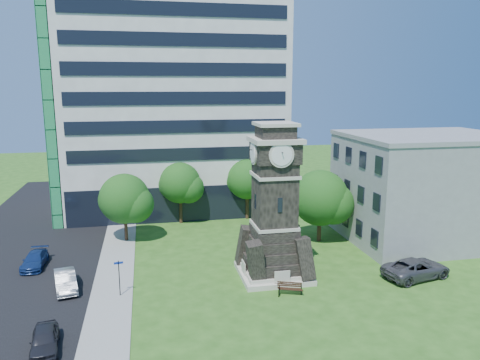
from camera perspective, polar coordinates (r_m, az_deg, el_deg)
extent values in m
plane|color=#295618|center=(35.94, 0.23, -13.12)|extent=(160.00, 160.00, 0.00)
cube|color=gray|center=(40.00, -15.00, -10.85)|extent=(3.00, 70.00, 0.06)
cube|color=black|center=(41.48, -27.01, -10.97)|extent=(14.00, 80.00, 0.02)
cube|color=beige|center=(38.30, 4.09, -11.22)|extent=(5.40, 5.40, 0.40)
cube|color=beige|center=(38.17, 4.10, -10.74)|extent=(4.80, 4.80, 0.30)
cube|color=black|center=(36.18, 4.25, -0.94)|extent=(3.00, 3.00, 6.40)
cube|color=beige|center=(36.94, 4.18, -5.49)|extent=(3.25, 3.25, 0.25)
cube|color=beige|center=(35.98, 4.27, 0.61)|extent=(3.25, 3.25, 0.25)
cube|color=black|center=(34.99, 4.89, -3.07)|extent=(0.35, 0.08, 1.10)
cube|color=black|center=(35.68, 4.31, 3.45)|extent=(3.30, 3.30, 1.60)
cube|color=beige|center=(35.57, 4.33, 4.89)|extent=(3.70, 3.70, 0.35)
cylinder|color=white|center=(34.00, 5.12, 3.04)|extent=(1.56, 0.06, 1.56)
cylinder|color=white|center=(35.24, 1.54, 3.38)|extent=(0.06, 1.56, 1.56)
cube|color=black|center=(35.50, 4.35, 5.85)|extent=(2.60, 2.60, 0.90)
cube|color=beige|center=(35.45, 4.36, 6.81)|extent=(3.00, 3.00, 0.25)
cube|color=white|center=(58.11, -8.04, 10.43)|extent=(25.00, 15.00, 28.00)
cube|color=black|center=(52.55, -7.18, -2.88)|extent=(24.50, 0.80, 4.00)
cube|color=gray|center=(49.08, 21.69, -1.05)|extent=(15.00, 12.00, 10.00)
cube|color=gray|center=(48.30, 22.15, 4.98)|extent=(15.20, 12.20, 0.40)
imported|color=#222328|center=(30.46, -22.70, -17.54)|extent=(1.99, 3.94, 1.29)
imported|color=gray|center=(37.88, -20.50, -11.43)|extent=(2.34, 4.40, 1.38)
imported|color=navy|center=(43.23, -23.73, -8.93)|extent=(1.79, 4.20, 1.21)
imported|color=#4A4A4F|center=(40.04, 20.70, -10.04)|extent=(6.04, 3.75, 1.56)
cube|color=black|center=(34.85, 4.78, -13.36)|extent=(0.06, 0.45, 0.70)
cube|color=black|center=(35.33, 7.48, -13.07)|extent=(0.06, 0.45, 0.70)
cube|color=black|center=(35.04, 6.15, -13.07)|extent=(1.79, 0.48, 0.04)
cube|color=black|center=(35.11, 6.05, -12.51)|extent=(1.79, 0.04, 0.40)
cylinder|color=black|center=(35.37, -14.50, -11.55)|extent=(0.06, 0.06, 2.70)
cube|color=navy|center=(34.93, -14.59, -9.76)|extent=(0.65, 0.04, 0.16)
cylinder|color=#332114|center=(47.18, -13.73, -5.77)|extent=(0.32, 0.32, 2.46)
sphere|color=#34661E|center=(46.39, -13.91, -2.22)|extent=(4.85, 4.85, 4.85)
sphere|color=#34661E|center=(46.00, -12.69, -2.90)|extent=(3.64, 3.64, 3.64)
sphere|color=#34661E|center=(47.09, -14.89, -2.41)|extent=(3.40, 3.40, 3.40)
cylinder|color=#332114|center=(52.05, -7.23, -3.81)|extent=(0.34, 0.34, 2.62)
sphere|color=#32621D|center=(51.30, -7.32, -0.35)|extent=(4.47, 4.47, 4.47)
sphere|color=#32621D|center=(51.04, -6.27, -0.97)|extent=(3.35, 3.35, 3.35)
sphere|color=#32621D|center=(51.86, -8.22, -0.58)|extent=(3.13, 3.13, 3.13)
cylinder|color=#332114|center=(53.31, 0.88, -3.33)|extent=(0.37, 0.37, 2.66)
sphere|color=#2A5619|center=(52.57, 0.89, 0.11)|extent=(4.54, 4.54, 4.54)
sphere|color=#2A5619|center=(52.44, 1.96, -0.51)|extent=(3.40, 3.40, 3.40)
sphere|color=#2A5619|center=(53.01, -0.08, -0.12)|extent=(3.18, 3.18, 3.18)
cylinder|color=#332114|center=(46.44, 9.62, -5.85)|extent=(0.39, 0.39, 2.51)
sphere|color=#326B1F|center=(45.63, 9.75, -2.16)|extent=(5.41, 5.41, 5.41)
sphere|color=#326B1F|center=(45.66, 11.24, -2.84)|extent=(4.06, 4.06, 4.06)
sphere|color=#326B1F|center=(45.98, 8.34, -2.37)|extent=(3.79, 3.79, 3.79)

